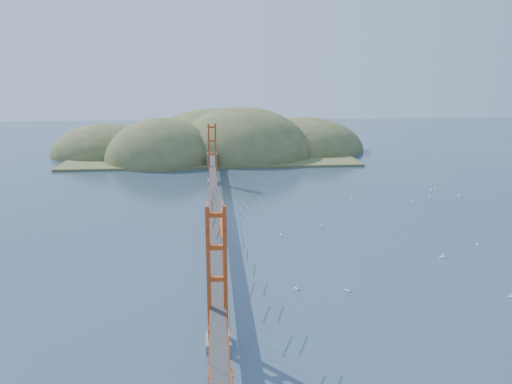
{
  "coord_description": "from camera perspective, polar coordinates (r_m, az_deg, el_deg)",
  "views": [
    {
      "loc": [
        -0.26,
        -66.27,
        21.61
      ],
      "look_at": [
        5.79,
        0.0,
        5.35
      ],
      "focal_mm": 35.0,
      "sensor_mm": 36.0,
      "label": 1
    }
  ],
  "objects": [
    {
      "name": "ground",
      "position": [
        69.7,
        -4.76,
        -4.38
      ],
      "size": [
        320.0,
        320.0,
        0.0
      ],
      "primitive_type": "plane",
      "color": "#2E435D",
      "rests_on": "ground"
    },
    {
      "name": "bridge",
      "position": [
        68.04,
        -4.88,
        1.29
      ],
      "size": [
        2.2,
        94.4,
        12.0
      ],
      "color": "gray",
      "rests_on": "ground"
    },
    {
      "name": "far_headlands",
      "position": [
        136.53,
        -4.13,
        4.6
      ],
      "size": [
        84.0,
        58.0,
        25.0
      ],
      "color": "olive",
      "rests_on": "ground"
    },
    {
      "name": "sailboat_9",
      "position": [
        91.7,
        19.2,
        -0.58
      ],
      "size": [
        0.66,
        0.66,
        0.72
      ],
      "color": "white",
      "rests_on": "ground"
    },
    {
      "name": "sailboat_2",
      "position": [
        63.54,
        20.52,
        -6.91
      ],
      "size": [
        0.62,
        0.54,
        0.71
      ],
      "color": "white",
      "rests_on": "ground"
    },
    {
      "name": "sailboat_17",
      "position": [
        95.06,
        22.19,
        -0.35
      ],
      "size": [
        0.58,
        0.54,
        0.65
      ],
      "color": "white",
      "rests_on": "ground"
    },
    {
      "name": "sailboat_13",
      "position": [
        69.42,
        23.96,
        -5.51
      ],
      "size": [
        0.59,
        0.59,
        0.62
      ],
      "color": "white",
      "rests_on": "ground"
    },
    {
      "name": "sailboat_3",
      "position": [
        87.25,
        10.87,
        -0.75
      ],
      "size": [
        0.7,
        0.7,
        0.73
      ],
      "color": "white",
      "rests_on": "ground"
    },
    {
      "name": "sailboat_15",
      "position": [
        97.92,
        19.41,
        0.28
      ],
      "size": [
        0.53,
        0.61,
        0.7
      ],
      "color": "white",
      "rests_on": "ground"
    },
    {
      "name": "sailboat_0",
      "position": [
        67.39,
        2.82,
        -4.84
      ],
      "size": [
        0.62,
        0.66,
        0.74
      ],
      "color": "white",
      "rests_on": "ground"
    },
    {
      "name": "sailboat_10",
      "position": [
        51.65,
        4.63,
        -10.86
      ],
      "size": [
        0.66,
        0.66,
        0.7
      ],
      "color": "white",
      "rests_on": "ground"
    },
    {
      "name": "sailboat_1",
      "position": [
        71.71,
        7.44,
        -3.79
      ],
      "size": [
        0.66,
        0.66,
        0.71
      ],
      "color": "white",
      "rests_on": "ground"
    },
    {
      "name": "sailboat_12",
      "position": [
        94.56,
        4.77,
        0.56
      ],
      "size": [
        0.5,
        0.5,
        0.57
      ],
      "color": "white",
      "rests_on": "ground"
    },
    {
      "name": "sailboat_6",
      "position": [
        51.91,
        10.37,
        -10.93
      ],
      "size": [
        0.64,
        0.64,
        0.67
      ],
      "color": "white",
      "rests_on": "ground"
    },
    {
      "name": "sailboat_4",
      "position": [
        87.82,
        17.45,
        -1.05
      ],
      "size": [
        0.67,
        0.67,
        0.7
      ],
      "color": "white",
      "rests_on": "ground"
    },
    {
      "name": "sailboat_8",
      "position": [
        98.12,
        19.78,
        0.28
      ],
      "size": [
        0.67,
        0.67,
        0.7
      ],
      "color": "white",
      "rests_on": "ground"
    },
    {
      "name": "sailboat_extra_1",
      "position": [
        55.67,
        27.09,
        -10.55
      ],
      "size": [
        0.55,
        0.54,
        0.61
      ],
      "color": "white",
      "rests_on": "ground"
    }
  ]
}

